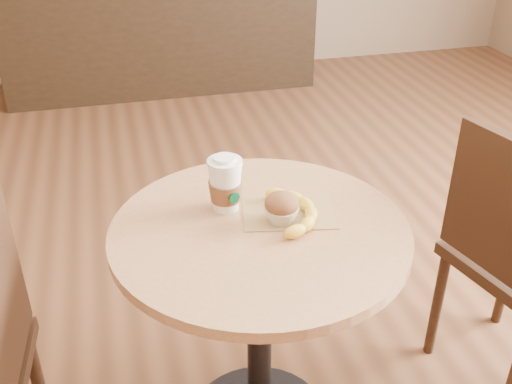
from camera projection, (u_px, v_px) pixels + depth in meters
cafe_table at (260, 287)px, 1.62m from camera, size 0.77×0.77×0.75m
service_counter at (158, 16)px, 4.32m from camera, size 2.30×0.65×1.04m
kraft_bag at (288, 212)px, 1.58m from camera, size 0.27×0.22×0.00m
coffee_cup at (225, 186)px, 1.56m from camera, size 0.09×0.09×0.15m
muffin at (282, 208)px, 1.52m from camera, size 0.09×0.09×0.08m
banana at (297, 210)px, 1.55m from camera, size 0.16×0.26×0.03m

